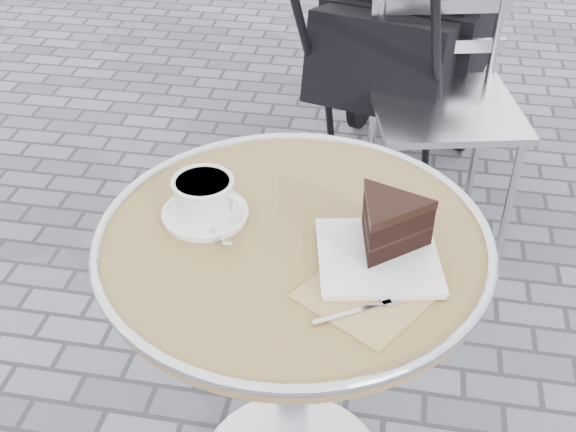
% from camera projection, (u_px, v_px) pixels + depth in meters
% --- Properties ---
extents(cafe_table, '(0.72, 0.72, 0.74)m').
position_uv_depth(cafe_table, '(293.00, 303.00, 1.39)').
color(cafe_table, silver).
rests_on(cafe_table, ground).
extents(cappuccino_set, '(0.16, 0.17, 0.08)m').
position_uv_depth(cappuccino_set, '(205.00, 201.00, 1.32)').
color(cappuccino_set, white).
rests_on(cappuccino_set, cafe_table).
extents(cake_plate_set, '(0.25, 0.33, 0.11)m').
position_uv_depth(cake_plate_set, '(386.00, 232.00, 1.22)').
color(cake_plate_set, tan).
rests_on(cake_plate_set, cafe_table).
extents(bistro_chair, '(0.52, 0.52, 0.96)m').
position_uv_depth(bistro_chair, '(442.00, 64.00, 2.20)').
color(bistro_chair, silver).
rests_on(bistro_chair, ground).
extents(baby_stroller, '(0.70, 1.12, 1.08)m').
position_uv_depth(baby_stroller, '(404.00, 48.00, 2.55)').
color(baby_stroller, black).
rests_on(baby_stroller, ground).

